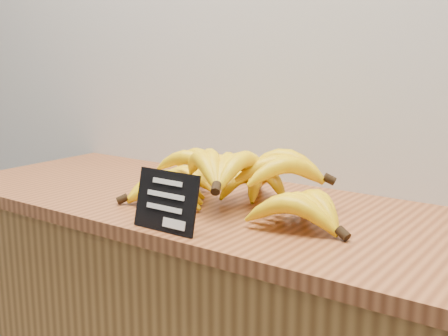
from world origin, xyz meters
The scene contains 3 objects.
counter_top centered at (0.06, 2.75, 0.92)m, with size 1.50×0.54×0.03m, color brown.
chalkboard_sign centered at (0.06, 2.52, 0.99)m, with size 0.14×0.01×0.11m, color black.
banana_pile centered at (0.05, 2.72, 0.99)m, with size 0.56×0.35×0.13m.
Camera 1 is at (0.74, 1.75, 1.26)m, focal length 45.00 mm.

